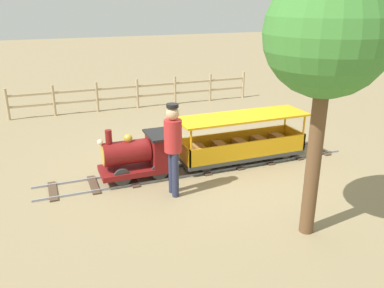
{
  "coord_description": "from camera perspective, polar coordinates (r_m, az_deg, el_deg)",
  "views": [
    {
      "loc": [
        -6.78,
        2.96,
        3.21
      ],
      "look_at": [
        0.0,
        0.28,
        0.55
      ],
      "focal_mm": 37.31,
      "sensor_mm": 36.0,
      "label": 1
    }
  ],
  "objects": [
    {
      "name": "ground_plane",
      "position": [
        8.07,
        1.88,
        -3.42
      ],
      "size": [
        60.0,
        60.0,
        0.0
      ],
      "primitive_type": "plane",
      "color": "#8C7A56"
    },
    {
      "name": "fence_section",
      "position": [
        12.54,
        -7.82,
        7.3
      ],
      "size": [
        0.08,
        7.48,
        0.9
      ],
      "color": "tan",
      "rests_on": "ground_plane"
    },
    {
      "name": "conductor_person",
      "position": [
        6.65,
        -2.73,
        0.2
      ],
      "size": [
        0.3,
        0.3,
        1.62
      ],
      "color": "#282D47",
      "rests_on": "ground_plane"
    },
    {
      "name": "oak_tree_near",
      "position": [
        5.35,
        18.83,
        14.34
      ],
      "size": [
        1.61,
        1.61,
        3.62
      ],
      "color": "brown",
      "rests_on": "ground_plane"
    },
    {
      "name": "track",
      "position": [
        8.03,
        1.33,
        -3.4
      ],
      "size": [
        0.77,
        6.4,
        0.04
      ],
      "color": "gray",
      "rests_on": "ground_plane"
    },
    {
      "name": "locomotive",
      "position": [
        7.5,
        -7.13,
        -1.46
      ],
      "size": [
        0.73,
        1.44,
        0.99
      ],
      "color": "maroon",
      "rests_on": "ground_plane"
    },
    {
      "name": "passenger_car",
      "position": [
        8.25,
        7.13,
        0.11
      ],
      "size": [
        0.83,
        2.7,
        0.97
      ],
      "color": "#3F3F3F",
      "rests_on": "ground_plane"
    }
  ]
}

